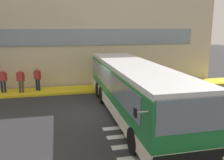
{
  "coord_description": "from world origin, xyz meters",
  "views": [
    {
      "loc": [
        -2.09,
        -12.47,
        4.52
      ],
      "look_at": [
        1.02,
        1.03,
        1.5
      ],
      "focal_mm": 38.84,
      "sensor_mm": 36.0,
      "label": 1
    }
  ],
  "objects_px": {
    "passenger_near_column": "(3,79)",
    "bus_main_foreground": "(134,91)",
    "passenger_by_doorway": "(21,79)",
    "passenger_at_curb_edge": "(37,78)"
  },
  "relations": [
    {
      "from": "passenger_near_column",
      "to": "bus_main_foreground",
      "type": "bearing_deg",
      "value": -37.99
    },
    {
      "from": "passenger_near_column",
      "to": "passenger_by_doorway",
      "type": "xyz_separation_m",
      "value": [
        1.2,
        -0.26,
        0.03
      ]
    },
    {
      "from": "passenger_near_column",
      "to": "passenger_by_doorway",
      "type": "height_order",
      "value": "same"
    },
    {
      "from": "passenger_by_doorway",
      "to": "passenger_at_curb_edge",
      "type": "relative_size",
      "value": 1.0
    },
    {
      "from": "passenger_near_column",
      "to": "passenger_at_curb_edge",
      "type": "height_order",
      "value": "same"
    },
    {
      "from": "passenger_near_column",
      "to": "passenger_by_doorway",
      "type": "relative_size",
      "value": 1.0
    },
    {
      "from": "bus_main_foreground",
      "to": "passenger_by_doorway",
      "type": "bearing_deg",
      "value": 138.37
    },
    {
      "from": "bus_main_foreground",
      "to": "passenger_near_column",
      "type": "bearing_deg",
      "value": 142.01
    },
    {
      "from": "passenger_by_doorway",
      "to": "passenger_at_curb_edge",
      "type": "height_order",
      "value": "same"
    },
    {
      "from": "passenger_by_doorway",
      "to": "passenger_near_column",
      "type": "bearing_deg",
      "value": 167.58
    }
  ]
}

